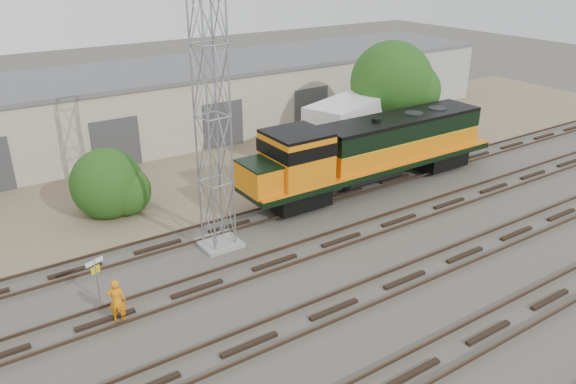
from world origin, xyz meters
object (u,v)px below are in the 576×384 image
locomotive (370,150)px  semi_trailer (378,111)px  signal_tower (213,121)px  worker (117,301)px

locomotive → semi_trailer: bearing=44.9°
locomotive → signal_tower: signal_tower is taller
signal_tower → locomotive: bearing=7.1°
signal_tower → semi_trailer: signal_tower is taller
signal_tower → semi_trailer: (16.55, 6.86, -3.59)m
locomotive → worker: bearing=-164.5°
signal_tower → semi_trailer: bearing=22.5°
worker → locomotive: bearing=-135.5°
signal_tower → worker: signal_tower is taller
signal_tower → semi_trailer: size_ratio=0.90×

